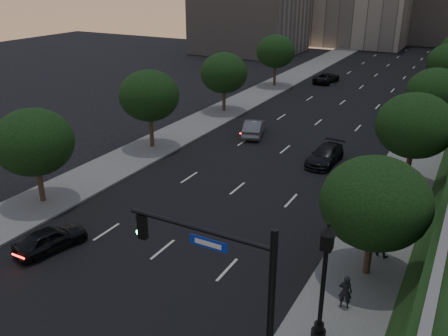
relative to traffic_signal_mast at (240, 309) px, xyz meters
The scene contains 22 objects.
ground 8.86m from the traffic_signal_mast, 169.80° to the left, with size 160.00×160.00×0.00m, color black.
road_surface 32.62m from the traffic_signal_mast, 104.18° to the left, with size 16.00×140.00×0.02m, color black.
sidewalk_right 31.72m from the traffic_signal_mast, 85.79° to the left, with size 4.50×140.00×0.15m, color slate.
sidewalk_left 36.49m from the traffic_signal_mast, 120.06° to the left, with size 4.50×140.00×0.15m, color slate.
office_block_filler 79.15m from the traffic_signal_mast, 115.41° to the left, with size 18.00×16.00×14.00m, color gray.
tree_right_a 9.73m from the traffic_signal_mast, 75.94° to the left, with size 5.20×5.20×6.24m.
tree_right_b 21.57m from the traffic_signal_mast, 83.71° to the left, with size 5.20×5.20×6.74m.
tree_right_c 34.51m from the traffic_signal_mast, 86.08° to the left, with size 5.20×5.20×6.24m.
tree_left_a 19.70m from the traffic_signal_mast, 157.84° to the left, with size 5.00×5.00×6.34m.
tree_left_b 26.66m from the traffic_signal_mast, 133.19° to the left, with size 5.00×5.00×6.71m.
tree_left_c 37.21m from the traffic_signal_mast, 119.35° to the left, with size 5.00×5.00×6.34m.
tree_left_d 49.89m from the traffic_signal_mast, 111.45° to the left, with size 5.00×5.00×6.71m.
traffic_signal_mast is the anchor object (origin of this frame).
street_lamp 4.16m from the traffic_signal_mast, 64.17° to the left, with size 0.64×0.64×5.62m.
sedan_near_left 14.09m from the traffic_signal_mast, 164.96° to the left, with size 1.60×3.98×1.35m, color black.
sedan_mid_left 29.31m from the traffic_signal_mast, 114.09° to the left, with size 1.60×4.60×1.51m, color slate.
sedan_far_left 53.61m from the traffic_signal_mast, 103.89° to the left, with size 2.30×4.99×1.39m, color black.
sedan_near_right 23.51m from the traffic_signal_mast, 99.92° to the left, with size 1.95×4.80×1.39m, color black.
sedan_far_right 42.70m from the traffic_signal_mast, 91.26° to the left, with size 1.94×4.83×1.65m, color #585C5F.
pedestrian_a 7.14m from the traffic_signal_mast, 71.47° to the left, with size 0.59×0.39×1.62m, color black.
pedestrian_b 11.96m from the traffic_signal_mast, 76.83° to the left, with size 0.86×0.67×1.76m, color black.
pedestrian_c 16.61m from the traffic_signal_mast, 85.88° to the left, with size 1.06×0.44×1.81m, color black.
Camera 1 is at (13.56, -12.93, 14.06)m, focal length 38.00 mm.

